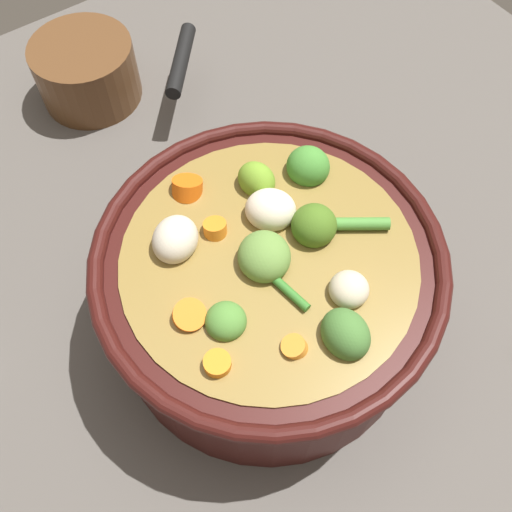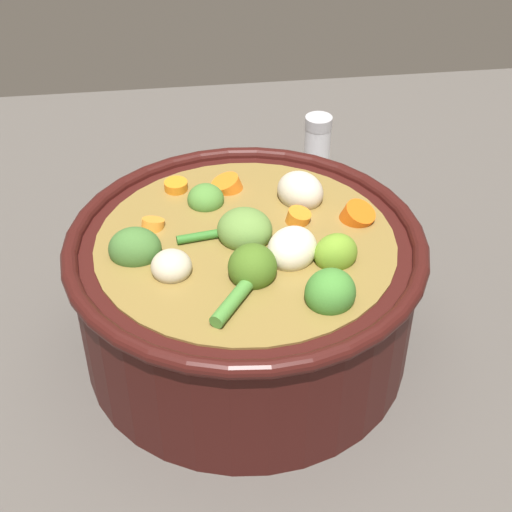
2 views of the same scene
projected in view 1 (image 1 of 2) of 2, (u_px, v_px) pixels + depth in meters
The scene contains 3 objects.
ground_plane at pixel (267, 318), 0.59m from camera, with size 1.10×1.10×0.00m, color #514C47.
cooking_pot at pixel (268, 287), 0.53m from camera, with size 0.30×0.30×0.15m.
small_saucepan at pixel (92, 70), 0.71m from camera, with size 0.18×0.19×0.07m.
Camera 1 is at (-0.19, 0.15, 0.54)m, focal length 41.11 mm.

